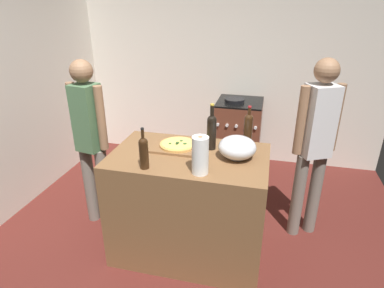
{
  "coord_description": "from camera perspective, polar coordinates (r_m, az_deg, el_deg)",
  "views": [
    {
      "loc": [
        0.67,
        -1.61,
        2.06
      ],
      "look_at": [
        0.09,
        0.73,
        0.99
      ],
      "focal_mm": 30.51,
      "sensor_mm": 36.0,
      "label": 1
    }
  ],
  "objects": [
    {
      "name": "kitchen_wall_left",
      "position": [
        3.94,
        -26.98,
        10.28
      ],
      "size": [
        0.1,
        3.23,
        2.6
      ],
      "primitive_type": "cube",
      "color": "silver",
      "rests_on": "ground_plane"
    },
    {
      "name": "cutting_board",
      "position": [
        2.69,
        -2.44,
        -0.46
      ],
      "size": [
        0.4,
        0.32,
        0.02
      ],
      "primitive_type": "cube",
      "color": "brown",
      "rests_on": "counter"
    },
    {
      "name": "mixing_bowl",
      "position": [
        2.51,
        7.91,
        -0.6
      ],
      "size": [
        0.29,
        0.29,
        0.18
      ],
      "color": "#B2B2B7",
      "rests_on": "counter"
    },
    {
      "name": "wine_bottle_dark",
      "position": [
        2.7,
        9.78,
        2.64
      ],
      "size": [
        0.07,
        0.07,
        0.35
      ],
      "color": "#331E0F",
      "rests_on": "counter"
    },
    {
      "name": "person_in_red",
      "position": [
        2.98,
        20.74,
        0.65
      ],
      "size": [
        0.37,
        0.28,
        1.65
      ],
      "color": "slate",
      "rests_on": "ground_plane"
    },
    {
      "name": "pizza",
      "position": [
        2.68,
        -2.44,
        -0.05
      ],
      "size": [
        0.3,
        0.3,
        0.03
      ],
      "color": "tan",
      "rests_on": "cutting_board"
    },
    {
      "name": "stove",
      "position": [
        4.21,
        8.03,
        1.46
      ],
      "size": [
        0.55,
        0.59,
        0.96
      ],
      "color": "brown",
      "rests_on": "ground_plane"
    },
    {
      "name": "wine_bottle_green",
      "position": [
        2.34,
        -8.43,
        -1.3
      ],
      "size": [
        0.07,
        0.07,
        0.31
      ],
      "color": "#331E0F",
      "rests_on": "counter"
    },
    {
      "name": "person_in_stripes",
      "position": [
        3.09,
        -17.36,
        1.23
      ],
      "size": [
        0.37,
        0.23,
        1.61
      ],
      "color": "slate",
      "rests_on": "ground_plane"
    },
    {
      "name": "wine_bottle_clear",
      "position": [
        2.62,
        3.45,
        2.45
      ],
      "size": [
        0.08,
        0.08,
        0.38
      ],
      "color": "black",
      "rests_on": "counter"
    },
    {
      "name": "paper_towel_roll",
      "position": [
        2.25,
        1.44,
        -2.0
      ],
      "size": [
        0.12,
        0.12,
        0.28
      ],
      "color": "white",
      "rests_on": "counter"
    },
    {
      "name": "kitchen_wall_rear",
      "position": [
        4.4,
        5.02,
        13.92
      ],
      "size": [
        4.22,
        0.1,
        2.6
      ],
      "primitive_type": "cube",
      "color": "silver",
      "rests_on": "ground_plane"
    },
    {
      "name": "counter",
      "position": [
        2.81,
        -0.49,
        -10.54
      ],
      "size": [
        1.24,
        0.76,
        0.94
      ],
      "primitive_type": "cube",
      "color": "brown",
      "rests_on": "ground_plane"
    },
    {
      "name": "ground_plane",
      "position": [
        3.64,
        0.79,
        -10.68
      ],
      "size": [
        4.22,
        3.23,
        0.02
      ],
      "primitive_type": "cube",
      "color": "#511E19"
    }
  ]
}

